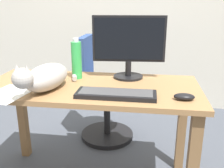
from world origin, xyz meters
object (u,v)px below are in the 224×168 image
office_chair (102,96)px  cat (45,77)px  computer_mouse (184,97)px  monitor (129,45)px  water_bottle (77,60)px  keyboard (116,94)px

office_chair → cat: size_ratio=1.56×
office_chair → computer_mouse: bearing=-53.8°
monitor → water_bottle: (-0.34, -0.06, -0.10)m
computer_mouse → water_bottle: 0.75m
office_chair → monitor: bearing=-58.5°
office_chair → keyboard: 0.91m
office_chair → keyboard: bearing=-73.9°
keyboard → water_bottle: bearing=134.3°
cat → computer_mouse: size_ratio=5.47×
keyboard → computer_mouse: bearing=-0.3°
office_chair → water_bottle: size_ratio=3.47×
keyboard → cat: cat is taller
monitor → keyboard: size_ratio=1.09×
office_chair → monitor: (0.27, -0.44, 0.53)m
office_chair → water_bottle: water_bottle is taller
computer_mouse → water_bottle: (-0.67, 0.32, 0.11)m
monitor → cat: bearing=-143.9°
computer_mouse → cat: bearing=176.8°
monitor → cat: (-0.46, -0.33, -0.15)m
monitor → cat: size_ratio=0.80×
water_bottle → computer_mouse: bearing=-25.3°
keyboard → cat: 0.43m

